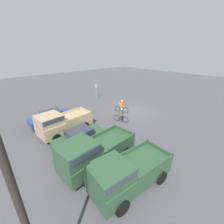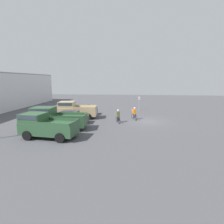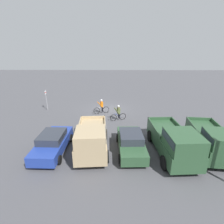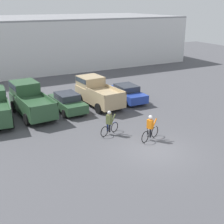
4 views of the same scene
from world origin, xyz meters
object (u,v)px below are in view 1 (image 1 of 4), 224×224
Objects in this scene: sedan_0 at (80,137)px; sedan_1 at (52,117)px; pickup_truck_1 at (93,152)px; fire_lane_sign at (96,90)px; pickup_truck_2 at (62,123)px; cyclist_1 at (121,115)px; cyclist_0 at (122,106)px; pickup_truck_0 at (126,173)px; lamppost at (24,219)px.

sedan_0 is 0.97× the size of sedan_1.
fire_lane_sign is at bearing -38.11° from pickup_truck_1.
pickup_truck_2 reaches higher than cyclist_1.
sedan_1 is 7.61m from cyclist_1.
pickup_truck_1 is at bearing 122.69° from cyclist_0.
fire_lane_sign is (14.76, -9.10, 0.37)m from pickup_truck_0.
pickup_truck_1 reaches higher than pickup_truck_2.
lamppost reaches higher than pickup_truck_2.
pickup_truck_2 is 11.05m from fire_lane_sign.
cyclist_1 reaches higher than sedan_0.
cyclist_0 is (2.64, -7.83, 0.09)m from sedan_0.
cyclist_1 is at bearing -129.42° from sedan_1.
sedan_1 is 0.67× the size of lamppost.
fire_lane_sign is 21.41m from lamppost.
lamppost is at bearing 157.18° from sedan_1.
sedan_0 is 8.26m from cyclist_0.
pickup_truck_1 is 2.26× the size of fire_lane_sign.
lamppost reaches higher than cyclist_1.
pickup_truck_1 is at bearing 6.95° from pickup_truck_0.
lamppost is (-9.55, 5.05, 2.83)m from pickup_truck_2.
lamppost is (-7.55, 11.09, 3.18)m from cyclist_1.
sedan_0 reaches higher than sedan_1.
cyclist_0 is at bearing -71.38° from sedan_0.
cyclist_0 is at bearing -47.16° from cyclist_1.
sedan_0 is 0.86× the size of pickup_truck_2.
lamppost reaches higher than pickup_truck_0.
pickup_truck_0 is 2.95× the size of cyclist_0.
cyclist_1 is at bearing -82.50° from sedan_0.
fire_lane_sign reaches higher than sedan_1.
pickup_truck_2 reaches higher than cyclist_0.
pickup_truck_2 is (2.77, 0.23, 0.44)m from sedan_0.
fire_lane_sign reaches higher than pickup_truck_1.
cyclist_1 is 8.95m from fire_lane_sign.
pickup_truck_2 is 3.09× the size of cyclist_1.
sedan_1 is at bearing 0.72° from sedan_0.
pickup_truck_0 reaches higher than cyclist_1.
pickup_truck_0 is at bearing 135.72° from cyclist_1.
pickup_truck_2 is at bearing 4.84° from sedan_0.
fire_lane_sign is (6.43, -8.98, 0.34)m from pickup_truck_2.
cyclist_1 is at bearing 132.84° from cyclist_0.
fire_lane_sign is at bearing -43.55° from sedan_0.
pickup_truck_0 is 5.59m from sedan_0.
cyclist_1 reaches higher than sedan_1.
sedan_1 is at bearing -4.21° from pickup_truck_1.
pickup_truck_2 is at bearing 71.66° from cyclist_1.
lamppost is (-6.79, 5.28, 3.28)m from sedan_0.
cyclist_1 is (-1.87, 2.02, 0.01)m from cyclist_0.
pickup_truck_0 is 5.82m from lamppost.
sedan_1 is at bearing -3.31° from pickup_truck_2.
pickup_truck_1 reaches higher than sedan_0.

